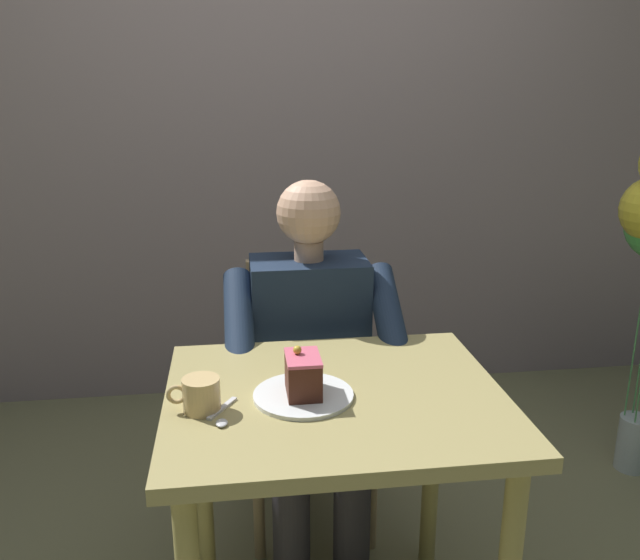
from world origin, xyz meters
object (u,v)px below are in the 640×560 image
(dining_table, at_px, (335,437))
(seated_person, at_px, (312,368))
(dessert_spoon, at_px, (222,416))
(cake_slice, at_px, (303,374))
(coffee_cup, at_px, (201,394))
(chair, at_px, (306,381))

(dining_table, bearing_deg, seated_person, -90.00)
(dessert_spoon, bearing_deg, cake_slice, -158.41)
(coffee_cup, bearing_deg, chair, -114.66)
(cake_slice, distance_m, coffee_cup, 0.24)
(dining_table, relative_size, cake_slice, 7.01)
(seated_person, relative_size, coffee_cup, 9.89)
(seated_person, distance_m, dessert_spoon, 0.62)
(dessert_spoon, bearing_deg, seated_person, -116.08)
(dining_table, bearing_deg, coffee_cup, 8.67)
(cake_slice, bearing_deg, dessert_spoon, 21.59)
(chair, xyz_separation_m, dessert_spoon, (0.27, 0.72, 0.27))
(dining_table, relative_size, chair, 0.91)
(chair, distance_m, cake_slice, 0.73)
(seated_person, distance_m, coffee_cup, 0.62)
(dining_table, height_order, cake_slice, cake_slice)
(seated_person, bearing_deg, chair, -90.00)
(seated_person, relative_size, cake_slice, 10.33)
(coffee_cup, relative_size, dessert_spoon, 0.86)
(chair, relative_size, dessert_spoon, 6.40)
(cake_slice, bearing_deg, coffee_cup, 8.35)
(cake_slice, height_order, coffee_cup, cake_slice)
(seated_person, bearing_deg, dessert_spoon, 63.92)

